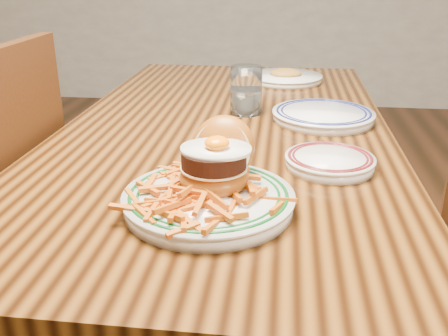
# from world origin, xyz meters

# --- Properties ---
(table) EXTENTS (0.85, 1.60, 0.75)m
(table) POSITION_xyz_m (0.00, 0.00, 0.66)
(table) COLOR black
(table) RESTS_ON floor
(main_plate) EXTENTS (0.30, 0.32, 0.15)m
(main_plate) POSITION_xyz_m (0.03, -0.47, 0.79)
(main_plate) COLOR silver
(main_plate) RESTS_ON table
(side_plate) EXTENTS (0.19, 0.20, 0.03)m
(side_plate) POSITION_xyz_m (0.25, -0.27, 0.77)
(side_plate) COLOR silver
(side_plate) RESTS_ON table
(rear_plate) EXTENTS (0.28, 0.28, 0.03)m
(rear_plate) POSITION_xyz_m (0.26, 0.07, 0.77)
(rear_plate) COLOR silver
(rear_plate) RESTS_ON table
(water_glass) EXTENTS (0.09, 0.09, 0.13)m
(water_glass) POSITION_xyz_m (0.04, 0.12, 0.81)
(water_glass) COLOR white
(water_glass) RESTS_ON table
(far_plate) EXTENTS (0.26, 0.26, 0.05)m
(far_plate) POSITION_xyz_m (0.15, 0.54, 0.77)
(far_plate) COLOR silver
(far_plate) RESTS_ON table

